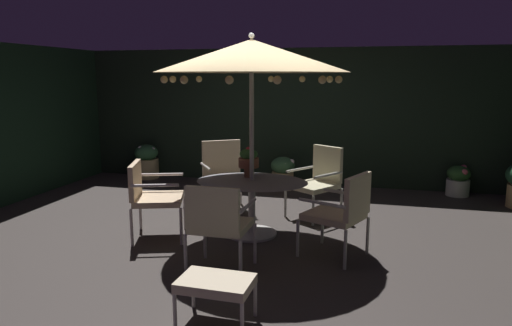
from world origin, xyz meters
The scene contains 14 objects.
ground_plane centered at (0.00, 0.00, -0.01)m, with size 8.58×6.48×0.02m, color #3A3330.
hedge_backdrop_rear centered at (0.00, 3.09, 1.25)m, with size 8.58×0.30×2.50m, color black.
patio_dining_table centered at (0.07, -0.07, 0.53)m, with size 1.41×1.08×0.71m.
patio_umbrella centered at (0.07, -0.07, 2.22)m, with size 2.35×2.35×2.50m.
centerpiece_planter centered at (-0.02, 0.11, 0.94)m, with size 0.26×0.26×0.39m.
patio_chair_north centered at (-1.12, -0.47, 0.57)m, with size 0.78×0.81×0.95m.
patio_chair_northeast centered at (0.05, -1.32, 0.57)m, with size 0.62×0.57×0.95m.
patio_chair_east centered at (1.23, -0.57, 0.55)m, with size 0.79×0.77×0.96m.
patio_chair_southeast centered at (0.79, 0.97, 0.56)m, with size 0.81×0.83×1.00m.
patio_chair_south centered at (-0.64, 0.98, 0.58)m, with size 0.86×0.84×1.03m.
ottoman_footrest centered at (0.34, -2.23, 0.33)m, with size 0.61×0.41×0.38m.
potted_plant_front_corner centered at (-0.02, 2.46, 0.31)m, with size 0.43×0.43×0.58m.
potted_plant_left_far centered at (2.94, 2.71, 0.26)m, with size 0.38×0.38×0.51m.
potted_plant_back_left centered at (-2.81, 2.70, 0.34)m, with size 0.46×0.46×0.67m.
Camera 1 is at (1.52, -5.58, 1.99)m, focal length 32.77 mm.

